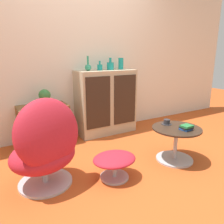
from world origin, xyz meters
TOP-DOWN VIEW (x-y plane):
  - ground_plane at (0.00, 0.00)m, footprint 12.00×12.00m
  - wall_back at (0.00, 1.39)m, footprint 6.40×0.06m
  - sideboard at (0.31, 1.17)m, footprint 0.92×0.39m
  - tv_console at (-0.66, 1.18)m, footprint 0.65×0.37m
  - egg_chair at (-0.89, 0.14)m, footprint 0.78×0.74m
  - ottoman at (-0.27, -0.06)m, footprint 0.45×0.38m
  - coffee_table at (0.55, -0.09)m, footprint 0.56×0.56m
  - vase_leftmost at (0.02, 1.17)m, footprint 0.09×0.09m
  - vase_inner_left at (0.21, 1.17)m, footprint 0.08×0.08m
  - vase_inner_right at (0.40, 1.17)m, footprint 0.11×0.11m
  - vase_rightmost at (0.59, 1.17)m, footprint 0.08×0.08m
  - potted_plant at (-0.62, 1.18)m, footprint 0.16×0.16m
  - teacup at (0.54, 0.06)m, footprint 0.12×0.12m
  - book_stack at (0.58, -0.20)m, footprint 0.14×0.12m

SIDE VIEW (x-z plane):
  - ground_plane at x=0.00m, z-range 0.00..0.00m
  - ottoman at x=-0.27m, z-range 0.06..0.32m
  - coffee_table at x=0.55m, z-range 0.04..0.44m
  - tv_console at x=-0.66m, z-range 0.00..0.55m
  - egg_chair at x=-0.89m, z-range -0.03..0.86m
  - teacup at x=0.54m, z-range 0.40..0.46m
  - book_stack at x=0.58m, z-range 0.41..0.46m
  - sideboard at x=0.31m, z-range 0.00..0.99m
  - potted_plant at x=-0.62m, z-range 0.57..0.78m
  - vase_inner_left at x=0.21m, z-range 0.97..1.11m
  - vase_leftmost at x=0.02m, z-range 0.94..1.15m
  - vase_inner_right at x=0.40m, z-range 0.96..1.14m
  - vase_rightmost at x=0.59m, z-range 0.99..1.17m
  - wall_back at x=0.00m, z-range 0.00..2.60m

